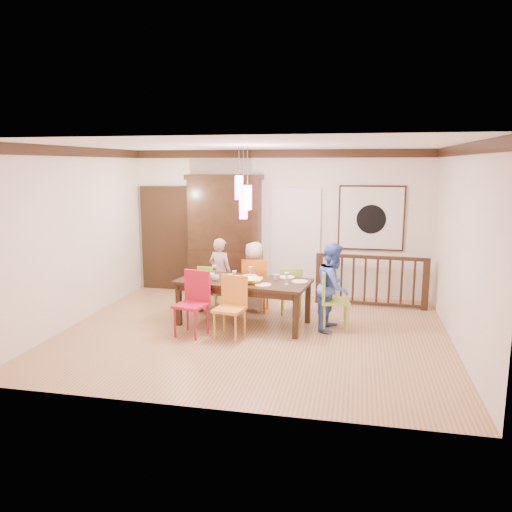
% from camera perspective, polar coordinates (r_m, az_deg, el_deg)
% --- Properties ---
extents(floor, '(6.00, 6.00, 0.00)m').
position_cam_1_polar(floor, '(7.93, -0.33, -8.82)').
color(floor, '#957148').
rests_on(floor, ground).
extents(ceiling, '(6.00, 6.00, 0.00)m').
position_cam_1_polar(ceiling, '(7.49, -0.36, 12.60)').
color(ceiling, white).
rests_on(ceiling, wall_back).
extents(wall_back, '(6.00, 0.00, 6.00)m').
position_cam_1_polar(wall_back, '(10.02, 2.62, 3.74)').
color(wall_back, beige).
rests_on(wall_back, floor).
extents(wall_left, '(0.00, 5.00, 5.00)m').
position_cam_1_polar(wall_left, '(8.70, -20.07, 2.10)').
color(wall_left, beige).
rests_on(wall_left, floor).
extents(wall_right, '(0.00, 5.00, 5.00)m').
position_cam_1_polar(wall_right, '(7.56, 22.50, 0.75)').
color(wall_right, beige).
rests_on(wall_right, floor).
extents(crown_molding, '(6.00, 5.00, 0.16)m').
position_cam_1_polar(crown_molding, '(7.49, -0.36, 11.99)').
color(crown_molding, black).
rests_on(crown_molding, wall_back).
extents(panel_door, '(1.04, 0.07, 2.24)m').
position_cam_1_polar(panel_door, '(10.66, -10.29, 1.82)').
color(panel_door, black).
rests_on(panel_door, wall_back).
extents(white_doorway, '(0.97, 0.05, 2.22)m').
position_cam_1_polar(white_doorway, '(9.99, 4.56, 1.39)').
color(white_doorway, silver).
rests_on(white_doorway, wall_back).
extents(painting, '(1.25, 0.06, 1.25)m').
position_cam_1_polar(painting, '(9.84, 13.03, 4.24)').
color(painting, black).
rests_on(painting, wall_back).
extents(pendant_cluster, '(0.27, 0.21, 1.14)m').
position_cam_1_polar(pendant_cluster, '(7.98, -1.45, 6.76)').
color(pendant_cluster, '#F1488E').
rests_on(pendant_cluster, ceiling).
extents(dining_table, '(2.24, 1.24, 0.75)m').
position_cam_1_polar(dining_table, '(8.20, -1.41, -3.32)').
color(dining_table, black).
rests_on(dining_table, floor).
extents(chair_far_left, '(0.42, 0.42, 0.83)m').
position_cam_1_polar(chair_far_left, '(9.11, -5.14, -3.21)').
color(chair_far_left, '#86C926').
rests_on(chair_far_left, floor).
extents(chair_far_mid, '(0.45, 0.45, 0.98)m').
position_cam_1_polar(chair_far_mid, '(8.96, 0.02, -2.84)').
color(chair_far_mid, '#B85E0F').
rests_on(chair_far_mid, floor).
extents(chair_far_right, '(0.42, 0.42, 0.86)m').
position_cam_1_polar(chair_far_right, '(8.81, 4.07, -3.55)').
color(chair_far_right, '#8EA230').
rests_on(chair_far_right, floor).
extents(chair_near_left, '(0.54, 0.54, 0.99)m').
position_cam_1_polar(chair_near_left, '(7.75, -7.47, -4.99)').
color(chair_near_left, '#AE132D').
rests_on(chair_near_left, floor).
extents(chair_near_mid, '(0.50, 0.50, 0.95)m').
position_cam_1_polar(chair_near_mid, '(7.55, -3.06, -5.50)').
color(chair_near_mid, orange).
rests_on(chair_near_mid, floor).
extents(chair_end_right, '(0.49, 0.49, 0.97)m').
position_cam_1_polar(chair_end_right, '(8.05, 9.07, -4.52)').
color(chair_end_right, '#A3C841').
rests_on(chair_end_right, floor).
extents(china_hutch, '(1.53, 0.46, 2.42)m').
position_cam_1_polar(china_hutch, '(10.07, -3.58, 2.41)').
color(china_hutch, black).
rests_on(china_hutch, floor).
extents(balustrade, '(2.06, 0.20, 0.96)m').
position_cam_1_polar(balustrade, '(9.52, 13.02, -2.68)').
color(balustrade, black).
rests_on(balustrade, floor).
extents(person_far_left, '(0.55, 0.45, 1.30)m').
position_cam_1_polar(person_far_left, '(9.20, -4.10, -1.94)').
color(person_far_left, '#D4A1A9').
rests_on(person_far_left, floor).
extents(person_far_mid, '(0.72, 0.59, 1.26)m').
position_cam_1_polar(person_far_mid, '(8.96, -0.19, -2.36)').
color(person_far_mid, beige).
rests_on(person_far_mid, floor).
extents(person_end_right, '(0.64, 0.76, 1.40)m').
position_cam_1_polar(person_end_right, '(8.05, 8.83, -3.48)').
color(person_end_right, '#4668C5').
rests_on(person_end_right, floor).
extents(serving_bowl, '(0.33, 0.33, 0.08)m').
position_cam_1_polar(serving_bowl, '(7.96, -0.39, -2.84)').
color(serving_bowl, yellow).
rests_on(serving_bowl, dining_table).
extents(small_bowl, '(0.25, 0.25, 0.06)m').
position_cam_1_polar(small_bowl, '(8.28, -2.97, -2.38)').
color(small_bowl, white).
rests_on(small_bowl, dining_table).
extents(cup_left, '(0.16, 0.16, 0.10)m').
position_cam_1_polar(cup_left, '(8.16, -4.68, -2.48)').
color(cup_left, silver).
rests_on(cup_left, dining_table).
extents(cup_right, '(0.11, 0.11, 0.10)m').
position_cam_1_polar(cup_right, '(8.18, 2.33, -2.42)').
color(cup_right, silver).
rests_on(cup_right, dining_table).
extents(plate_far_left, '(0.26, 0.26, 0.01)m').
position_cam_1_polar(plate_far_left, '(8.61, -5.66, -2.08)').
color(plate_far_left, white).
rests_on(plate_far_left, dining_table).
extents(plate_far_mid, '(0.26, 0.26, 0.01)m').
position_cam_1_polar(plate_far_mid, '(8.44, -0.72, -2.30)').
color(plate_far_mid, white).
rests_on(plate_far_mid, dining_table).
extents(plate_far_right, '(0.26, 0.26, 0.01)m').
position_cam_1_polar(plate_far_right, '(8.37, 3.57, -2.41)').
color(plate_far_right, white).
rests_on(plate_far_right, dining_table).
extents(plate_near_left, '(0.26, 0.26, 0.01)m').
position_cam_1_polar(plate_near_left, '(8.11, -7.03, -2.89)').
color(plate_near_left, white).
rests_on(plate_near_left, dining_table).
extents(plate_near_mid, '(0.26, 0.26, 0.01)m').
position_cam_1_polar(plate_near_mid, '(7.82, 0.81, -3.31)').
color(plate_near_mid, white).
rests_on(plate_near_mid, dining_table).
extents(plate_end_right, '(0.26, 0.26, 0.01)m').
position_cam_1_polar(plate_end_right, '(8.07, 5.02, -2.92)').
color(plate_end_right, white).
rests_on(plate_end_right, dining_table).
extents(wine_glass_a, '(0.08, 0.08, 0.19)m').
position_cam_1_polar(wine_glass_a, '(8.47, -4.77, -1.67)').
color(wine_glass_a, '#590C19').
rests_on(wine_glass_a, dining_table).
extents(wine_glass_b, '(0.08, 0.08, 0.19)m').
position_cam_1_polar(wine_glass_b, '(8.32, -0.66, -1.87)').
color(wine_glass_b, silver).
rests_on(wine_glass_b, dining_table).
extents(wine_glass_c, '(0.08, 0.08, 0.19)m').
position_cam_1_polar(wine_glass_c, '(8.00, -2.49, -2.37)').
color(wine_glass_c, '#590C19').
rests_on(wine_glass_c, dining_table).
extents(wine_glass_d, '(0.08, 0.08, 0.19)m').
position_cam_1_polar(wine_glass_d, '(7.88, 3.52, -2.57)').
color(wine_glass_d, silver).
rests_on(wine_glass_d, dining_table).
extents(napkin, '(0.18, 0.14, 0.01)m').
position_cam_1_polar(napkin, '(7.83, -2.99, -3.32)').
color(napkin, '#D83359').
rests_on(napkin, dining_table).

